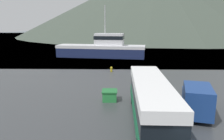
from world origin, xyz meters
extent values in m
plane|color=slate|center=(0.00, 145.91, 0.00)|extent=(240.00, 240.00, 0.00)
cone|color=#3D473D|center=(24.24, 153.01, 23.82)|extent=(189.32, 189.32, 47.64)
cube|color=#146B3D|center=(-1.44, 5.62, 0.95)|extent=(2.79, 11.65, 1.00)
cube|color=black|center=(-1.44, 5.62, 2.02)|extent=(2.73, 11.42, 1.14)
cube|color=white|center=(-1.44, 5.62, 2.95)|extent=(2.79, 11.65, 0.71)
cube|color=black|center=(-1.30, 11.44, 1.82)|extent=(2.20, 0.11, 1.54)
cylinder|color=black|center=(-2.44, 9.71, 0.45)|extent=(0.32, 0.91, 0.90)
cylinder|color=black|center=(-0.24, 9.65, 0.45)|extent=(0.32, 0.91, 0.90)
cube|color=navy|center=(2.50, 6.83, 1.44)|extent=(3.00, 4.23, 2.17)
cube|color=navy|center=(3.19, 9.47, 0.95)|extent=(2.44, 2.12, 1.19)
cube|color=black|center=(2.99, 8.70, 1.93)|extent=(1.73, 0.51, 0.76)
cylinder|color=black|center=(2.23, 9.50, 0.35)|extent=(0.39, 0.73, 0.70)
cylinder|color=black|center=(4.04, 9.02, 0.35)|extent=(0.39, 0.73, 0.70)
cylinder|color=black|center=(1.37, 6.23, 0.35)|extent=(0.39, 0.73, 0.70)
cylinder|color=black|center=(3.18, 5.75, 0.35)|extent=(0.39, 0.73, 0.70)
cube|color=#19234C|center=(-7.60, 40.14, 1.38)|extent=(20.42, 7.46, 2.77)
cube|color=silver|center=(-7.60, 40.14, 2.42)|extent=(20.62, 7.53, 0.69)
cube|color=silver|center=(-5.63, 39.84, 4.10)|extent=(6.79, 4.08, 2.67)
cube|color=black|center=(-5.63, 39.84, 4.50)|extent=(6.93, 4.19, 0.80)
cylinder|color=#B2B2B7|center=(-6.58, 39.98, 8.53)|extent=(0.20, 0.20, 6.18)
cube|color=#287F3D|center=(-4.65, 10.59, 0.47)|extent=(1.35, 1.36, 0.93)
cube|color=#226C34|center=(-4.65, 10.59, 0.98)|extent=(1.49, 1.50, 0.10)
cylinder|color=#B29919|center=(-4.79, 24.12, 0.27)|extent=(0.33, 0.33, 0.53)
sphere|color=#B29919|center=(-4.79, 24.12, 0.63)|extent=(0.38, 0.38, 0.38)
camera|label=1|loc=(-4.00, -9.90, 7.31)|focal=35.00mm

